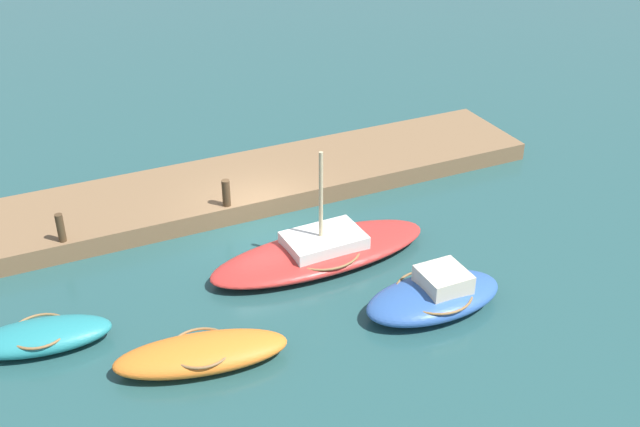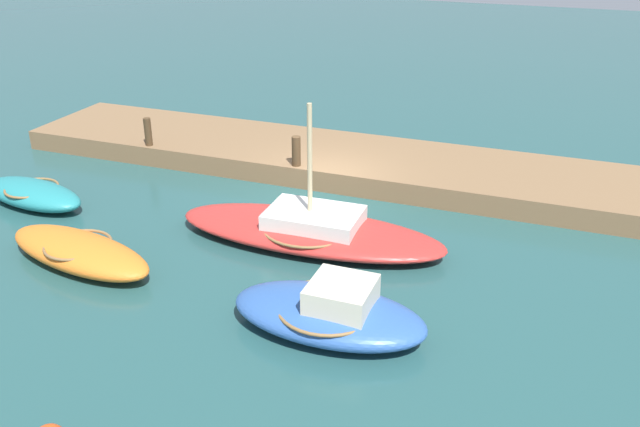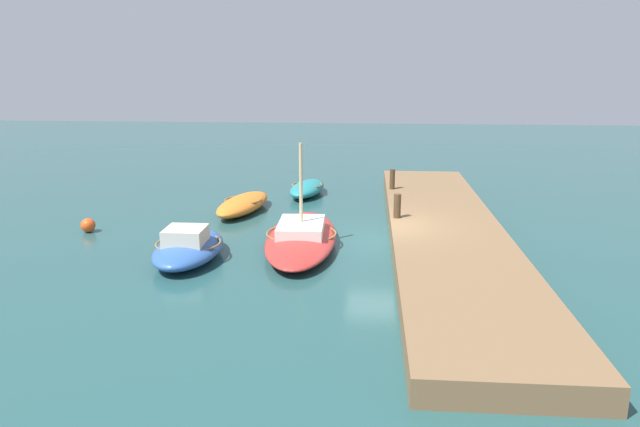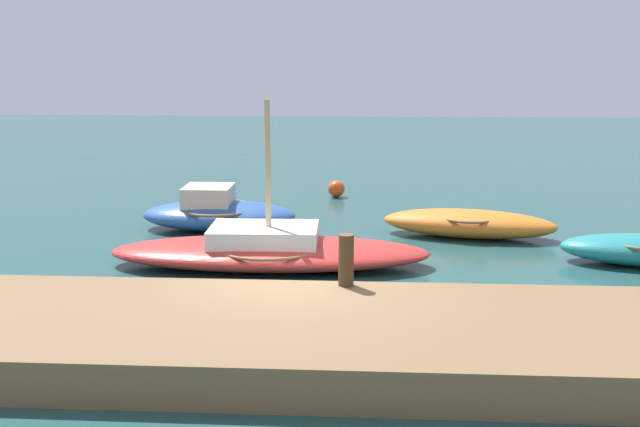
% 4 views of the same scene
% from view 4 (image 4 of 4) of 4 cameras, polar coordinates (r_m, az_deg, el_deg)
% --- Properties ---
extents(ground_plane, '(84.00, 84.00, 0.00)m').
position_cam_4_polar(ground_plane, '(14.15, -1.84, -7.06)').
color(ground_plane, '#234C4C').
extents(dock_platform, '(21.57, 3.88, 0.64)m').
position_cam_4_polar(dock_platform, '(11.96, -2.87, -9.08)').
color(dock_platform, brown).
rests_on(dock_platform, ground_plane).
extents(rowboat_orange, '(4.52, 2.31, 0.68)m').
position_cam_4_polar(rowboat_orange, '(19.79, 10.90, -0.71)').
color(rowboat_orange, orange).
rests_on(rowboat_orange, ground_plane).
extents(sailboat_red, '(7.01, 2.57, 3.61)m').
position_cam_4_polar(sailboat_red, '(16.83, -3.78, -2.70)').
color(sailboat_red, '#B72D28').
rests_on(sailboat_red, ground_plane).
extents(motorboat_blue, '(4.02, 2.12, 1.15)m').
position_cam_4_polar(motorboat_blue, '(20.43, -7.54, 0.05)').
color(motorboat_blue, '#2D569E').
rests_on(motorboat_blue, ground_plane).
extents(mooring_post_west, '(0.26, 0.26, 0.90)m').
position_cam_4_polar(mooring_post_west, '(13.26, 1.94, -3.45)').
color(mooring_post_west, '#47331E').
rests_on(mooring_post_west, dock_platform).
extents(marker_buoy, '(0.54, 0.54, 0.54)m').
position_cam_4_polar(marker_buoy, '(24.74, 1.21, 1.83)').
color(marker_buoy, '#E54C19').
rests_on(marker_buoy, ground_plane).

